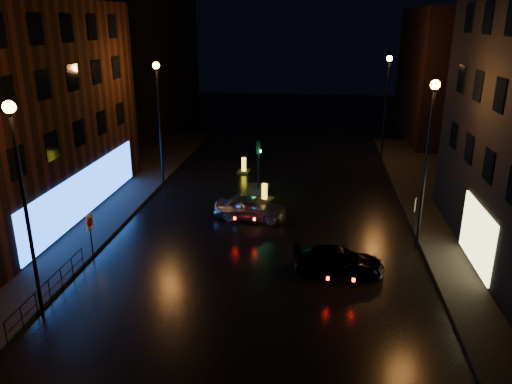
% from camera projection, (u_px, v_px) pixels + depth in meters
% --- Properties ---
extents(ground, '(120.00, 120.00, 0.00)m').
position_uv_depth(ground, '(247.00, 301.00, 20.48)').
color(ground, black).
rests_on(ground, ground).
extents(pavement_left, '(12.00, 44.00, 0.15)m').
position_uv_depth(pavement_left, '(32.00, 213.00, 29.57)').
color(pavement_left, black).
rests_on(pavement_left, ground).
extents(building_far_left, '(8.00, 16.00, 14.00)m').
position_uv_depth(building_far_left, '(143.00, 58.00, 52.84)').
color(building_far_left, black).
rests_on(building_far_left, ground).
extents(building_far_right, '(8.00, 14.00, 12.00)m').
position_uv_depth(building_far_right, '(452.00, 75.00, 46.78)').
color(building_far_right, black).
rests_on(building_far_right, ground).
extents(street_lamp_lnear, '(0.44, 0.44, 8.37)m').
position_uv_depth(street_lamp_lnear, '(21.00, 180.00, 17.68)').
color(street_lamp_lnear, black).
rests_on(street_lamp_lnear, ground).
extents(street_lamp_lfar, '(0.44, 0.44, 8.37)m').
position_uv_depth(street_lamp_lfar, '(159.00, 106.00, 32.68)').
color(street_lamp_lfar, black).
rests_on(street_lamp_lfar, ground).
extents(street_lamp_rnear, '(0.44, 0.44, 8.37)m').
position_uv_depth(street_lamp_rnear, '(429.00, 141.00, 23.38)').
color(street_lamp_rnear, black).
rests_on(street_lamp_rnear, ground).
extents(street_lamp_rfar, '(0.44, 0.44, 8.37)m').
position_uv_depth(street_lamp_rfar, '(387.00, 93.00, 38.38)').
color(street_lamp_rfar, black).
rests_on(street_lamp_rfar, ground).
extents(traffic_signal, '(1.40, 2.40, 3.45)m').
position_uv_depth(traffic_signal, '(258.00, 183.00, 33.58)').
color(traffic_signal, black).
rests_on(traffic_signal, ground).
extents(guard_railing, '(0.05, 6.04, 1.00)m').
position_uv_depth(guard_railing, '(49.00, 285.00, 20.22)').
color(guard_railing, black).
rests_on(guard_railing, ground).
extents(silver_hatchback, '(4.26, 2.09, 1.40)m').
position_uv_depth(silver_hatchback, '(251.00, 207.00, 28.69)').
color(silver_hatchback, '#A3A6AA').
rests_on(silver_hatchback, ground).
extents(dark_sedan, '(4.11, 1.75, 1.18)m').
position_uv_depth(dark_sedan, '(339.00, 261.00, 22.61)').
color(dark_sedan, black).
rests_on(dark_sedan, ground).
extents(bollard_near, '(1.30, 1.51, 1.12)m').
position_uv_depth(bollard_near, '(264.00, 197.00, 31.76)').
color(bollard_near, black).
rests_on(bollard_near, ground).
extents(bollard_far, '(0.93, 1.35, 1.14)m').
position_uv_depth(bollard_far, '(244.00, 169.00, 37.61)').
color(bollard_far, black).
rests_on(bollard_far, ground).
extents(road_sign_left, '(0.10, 0.56, 2.30)m').
position_uv_depth(road_sign_left, '(90.00, 226.00, 23.51)').
color(road_sign_left, black).
rests_on(road_sign_left, ground).
extents(road_sign_right, '(0.17, 0.48, 2.00)m').
position_uv_depth(road_sign_right, '(415.00, 208.00, 26.41)').
color(road_sign_right, black).
rests_on(road_sign_right, ground).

